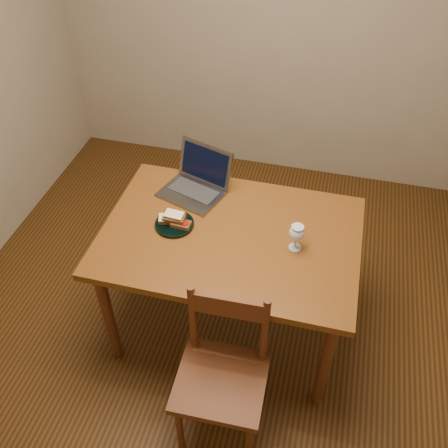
% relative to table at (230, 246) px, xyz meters
% --- Properties ---
extents(floor, '(3.20, 3.20, 0.02)m').
position_rel_table_xyz_m(floor, '(-0.09, 0.04, -0.66)').
color(floor, black).
rests_on(floor, ground).
extents(back_wall, '(3.20, 0.02, 2.60)m').
position_rel_table_xyz_m(back_wall, '(-0.09, 1.65, 0.65)').
color(back_wall, gray).
rests_on(back_wall, floor).
extents(table, '(1.30, 0.90, 0.74)m').
position_rel_table_xyz_m(table, '(0.00, 0.00, 0.00)').
color(table, '#4D200C').
rests_on(table, floor).
extents(chair, '(0.42, 0.40, 0.44)m').
position_rel_table_xyz_m(chair, '(0.11, -0.61, -0.18)').
color(chair, '#3F210D').
rests_on(chair, floor).
extents(plate, '(0.20, 0.20, 0.02)m').
position_rel_table_xyz_m(plate, '(-0.29, -0.01, 0.09)').
color(plate, black).
rests_on(plate, table).
extents(sandwich_cheese, '(0.11, 0.08, 0.03)m').
position_rel_table_xyz_m(sandwich_cheese, '(-0.33, -0.00, 0.12)').
color(sandwich_cheese, '#381E0C').
rests_on(sandwich_cheese, plate).
extents(sandwich_tomato, '(0.10, 0.06, 0.03)m').
position_rel_table_xyz_m(sandwich_tomato, '(-0.25, -0.02, 0.12)').
color(sandwich_tomato, '#381E0C').
rests_on(sandwich_tomato, plate).
extents(sandwich_top, '(0.11, 0.07, 0.03)m').
position_rel_table_xyz_m(sandwich_top, '(-0.29, -0.01, 0.14)').
color(sandwich_top, '#381E0C').
rests_on(sandwich_top, plate).
extents(milk_glass, '(0.08, 0.08, 0.15)m').
position_rel_table_xyz_m(milk_glass, '(0.33, -0.02, 0.16)').
color(milk_glass, white).
rests_on(milk_glass, table).
extents(laptop, '(0.40, 0.39, 0.24)m').
position_rel_table_xyz_m(laptop, '(-0.26, 0.31, 0.15)').
color(laptop, slate).
rests_on(laptop, table).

